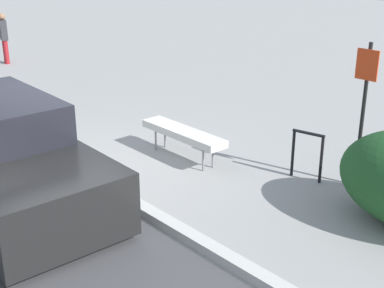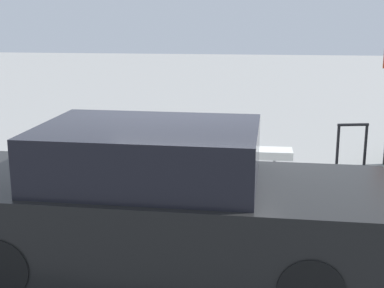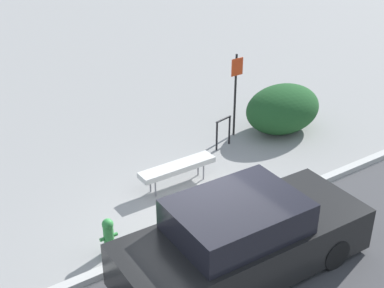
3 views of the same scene
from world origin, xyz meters
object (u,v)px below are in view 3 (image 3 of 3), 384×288
Objects in this scene: bike_rack at (223,130)px; sign_post at (236,88)px; bench at (177,167)px; fire_hydrant at (109,235)px; parked_car_near at (242,240)px.

sign_post is at bearing 30.20° from bike_rack.
fire_hydrant is at bearing -151.46° from bench.
sign_post is 5.78m from fire_hydrant.
parked_car_near reaches higher than bench.
bike_rack is 1.08× the size of fire_hydrant.
bike_rack is 1.18m from sign_post.
bike_rack reaches higher than fire_hydrant.
sign_post is at bearing 26.20° from bench.
bike_rack is at bearing -149.80° from sign_post.
parked_car_near is at bearing -123.14° from bike_rack.
sign_post reaches higher than fire_hydrant.
parked_car_near is (-2.63, -4.03, 0.19)m from bike_rack.
parked_car_near is (-3.31, -4.43, -0.69)m from sign_post.
sign_post is 3.01× the size of fire_hydrant.
sign_post is (2.69, 1.32, 0.90)m from bench.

